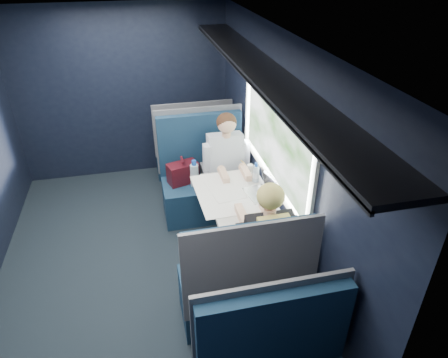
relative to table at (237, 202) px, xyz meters
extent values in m
cube|color=black|center=(-1.03, 0.00, -0.67)|extent=(2.80, 4.20, 0.01)
cube|color=black|center=(0.42, 0.00, 0.49)|extent=(0.10, 4.20, 2.30)
cube|color=black|center=(-1.03, 2.15, 0.49)|extent=(2.80, 0.10, 2.30)
cube|color=silver|center=(-1.03, 0.00, 1.69)|extent=(2.80, 4.20, 0.10)
cube|color=silver|center=(0.35, 0.00, 1.08)|extent=(0.03, 1.84, 0.07)
cube|color=silver|center=(0.35, 0.00, 0.23)|extent=(0.03, 1.84, 0.07)
cube|color=silver|center=(0.35, -0.89, 0.66)|extent=(0.03, 0.07, 0.78)
cube|color=silver|center=(0.35, 0.89, 0.66)|extent=(0.03, 0.07, 0.78)
cube|color=black|center=(0.19, 0.00, 1.32)|extent=(0.36, 4.10, 0.04)
cube|color=black|center=(0.02, 0.00, 1.30)|extent=(0.02, 4.10, 0.03)
cube|color=red|center=(0.35, 0.00, 1.23)|extent=(0.01, 0.10, 0.12)
cylinder|color=#54565E|center=(-0.15, 0.00, -0.31)|extent=(0.08, 0.08, 0.70)
cube|color=beige|center=(0.03, 0.00, 0.06)|extent=(0.62, 1.00, 0.04)
cube|color=#0C2037|center=(-0.18, 0.78, -0.44)|extent=(1.00, 0.50, 0.45)
cube|color=#0C2037|center=(-0.18, 1.08, 0.16)|extent=(1.00, 0.10, 0.75)
cube|color=#54565E|center=(-0.18, 1.14, 0.19)|extent=(1.04, 0.03, 0.82)
cube|color=#54565E|center=(-0.18, 0.73, -0.11)|extent=(0.06, 0.40, 0.20)
cube|color=#460F17|center=(-0.43, 0.86, -0.09)|extent=(0.39, 0.28, 0.25)
cylinder|color=#460F17|center=(-0.43, 0.86, 0.08)|extent=(0.07, 0.15, 0.03)
cylinder|color=silver|center=(-0.31, 0.76, -0.08)|extent=(0.10, 0.10, 0.27)
cylinder|color=#184BB5|center=(-0.31, 0.76, 0.08)|extent=(0.05, 0.05, 0.06)
cube|color=#0C2037|center=(-0.18, -0.78, -0.44)|extent=(1.00, 0.50, 0.45)
cube|color=#0C2037|center=(-0.18, -1.08, 0.16)|extent=(1.00, 0.10, 0.75)
cube|color=#54565E|center=(-0.18, -1.14, 0.19)|extent=(1.04, 0.03, 0.82)
cube|color=#54565E|center=(-0.18, -0.73, -0.11)|extent=(0.06, 0.40, 0.20)
cube|color=#0C2037|center=(-0.18, 1.88, -0.44)|extent=(1.00, 0.40, 0.45)
cube|color=#0C2037|center=(-0.18, 1.64, 0.12)|extent=(1.00, 0.10, 0.66)
cube|color=#54565E|center=(-0.18, 1.59, 0.14)|extent=(1.04, 0.03, 0.72)
cube|color=#0C2037|center=(-0.18, -1.64, 0.12)|extent=(1.00, 0.10, 0.66)
cube|color=#54565E|center=(-0.18, -1.59, 0.14)|extent=(1.04, 0.03, 0.72)
cube|color=black|center=(0.07, 0.64, -0.13)|extent=(0.36, 0.44, 0.16)
cube|color=black|center=(0.07, 0.44, -0.44)|extent=(0.32, 0.12, 0.45)
cube|color=#B2BDD3|center=(0.07, 0.80, 0.12)|extent=(0.40, 0.29, 0.53)
cylinder|color=#D8A88C|center=(0.07, 0.76, 0.40)|extent=(0.10, 0.10, 0.06)
sphere|color=#D8A88C|center=(0.07, 0.74, 0.53)|extent=(0.21, 0.21, 0.21)
sphere|color=#382114|center=(0.07, 0.76, 0.55)|extent=(0.22, 0.22, 0.22)
cube|color=#B2BDD3|center=(-0.15, 0.76, 0.12)|extent=(0.09, 0.12, 0.34)
cube|color=#B2BDD3|center=(0.29, 0.76, 0.12)|extent=(0.09, 0.12, 0.34)
cube|color=black|center=(0.07, -0.64, -0.13)|extent=(0.36, 0.44, 0.16)
cube|color=black|center=(0.07, -0.44, -0.44)|extent=(0.32, 0.12, 0.45)
cube|color=black|center=(0.07, -0.80, 0.12)|extent=(0.40, 0.29, 0.53)
cylinder|color=#D8A88C|center=(0.07, -0.76, 0.40)|extent=(0.10, 0.10, 0.06)
sphere|color=#D8A88C|center=(0.07, -0.74, 0.53)|extent=(0.21, 0.21, 0.21)
sphere|color=tan|center=(0.07, -0.76, 0.55)|extent=(0.22, 0.22, 0.22)
cube|color=black|center=(-0.15, -0.76, 0.12)|extent=(0.09, 0.12, 0.34)
cube|color=black|center=(0.29, -0.76, 0.12)|extent=(0.09, 0.12, 0.34)
cube|color=tan|center=(0.07, -0.86, 0.24)|extent=(0.26, 0.07, 0.36)
cube|color=white|center=(-0.11, 0.07, 0.08)|extent=(0.58, 0.82, 0.01)
cube|color=silver|center=(0.22, -0.03, 0.08)|extent=(0.28, 0.34, 0.01)
cube|color=silver|center=(0.33, -0.03, 0.20)|extent=(0.06, 0.30, 0.21)
cube|color=black|center=(0.32, -0.03, 0.20)|extent=(0.05, 0.27, 0.17)
cylinder|color=silver|center=(0.26, 0.22, 0.17)|extent=(0.06, 0.06, 0.18)
cylinder|color=#184BB5|center=(0.26, 0.22, 0.28)|extent=(0.04, 0.04, 0.04)
cylinder|color=white|center=(0.26, 0.44, 0.12)|extent=(0.06, 0.06, 0.08)
camera|label=1|loc=(-0.86, -3.20, 2.25)|focal=32.00mm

